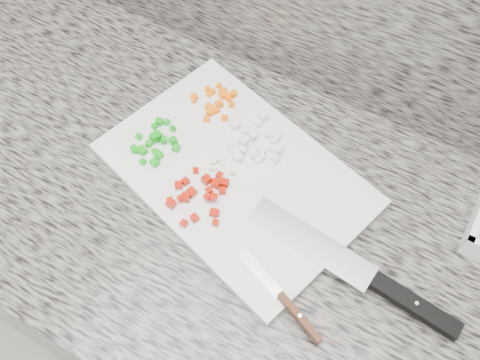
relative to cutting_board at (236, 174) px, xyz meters
The scene contains 10 objects.
cabinet 0.48m from the cutting_board, 95.91° to the right, with size 3.92×0.62×0.86m, color beige.
countertop 0.06m from the cutting_board, 95.91° to the right, with size 3.96×0.64×0.04m, color #68645C.
cutting_board is the anchor object (origin of this frame).
carrot_pile 0.15m from the cutting_board, 132.73° to the left, with size 0.08×0.09×0.01m.
onion_pile 0.07m from the cutting_board, 88.35° to the left, with size 0.11×0.11×0.02m.
green_pepper_pile 0.15m from the cutting_board, behind, with size 0.08×0.10×0.02m.
red_pepper_pile 0.07m from the cutting_board, 111.15° to the right, with size 0.10×0.11×0.02m.
garlic_pile 0.03m from the cutting_board, 147.31° to the right, with size 0.05×0.05×0.01m.
chef_knife 0.29m from the cutting_board, 13.40° to the right, with size 0.35×0.07×0.02m.
paring_knife 0.25m from the cutting_board, 41.81° to the right, with size 0.17×0.08×0.02m.
Camera 1 is at (0.24, 1.09, 1.68)m, focal length 40.00 mm.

